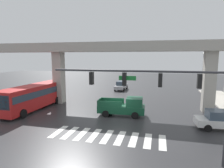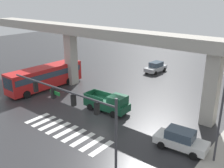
% 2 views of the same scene
% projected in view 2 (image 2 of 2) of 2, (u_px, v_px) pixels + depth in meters
% --- Properties ---
extents(ground_plane, '(120.00, 120.00, 0.00)m').
position_uv_depth(ground_plane, '(101.00, 114.00, 27.59)').
color(ground_plane, '#2D2D30').
extents(crosswalk_stripes, '(9.35, 2.80, 0.01)m').
position_uv_depth(crosswalk_stripes, '(66.00, 132.00, 23.94)').
color(crosswalk_stripes, silver).
rests_on(crosswalk_stripes, ground).
extents(elevated_overpass, '(51.51, 2.57, 8.35)m').
position_uv_depth(elevated_overpass, '(129.00, 41.00, 28.84)').
color(elevated_overpass, '#ADA89E').
rests_on(elevated_overpass, ground).
extents(pickup_truck, '(5.19, 2.28, 2.08)m').
position_uv_depth(pickup_truck, '(109.00, 103.00, 27.77)').
color(pickup_truck, '#14472D').
rests_on(pickup_truck, ground).
extents(city_bus, '(3.04, 10.87, 2.99)m').
position_uv_depth(city_bus, '(45.00, 76.00, 34.59)').
color(city_bus, red).
rests_on(city_bus, ground).
extents(sedan_silver, '(2.16, 4.40, 1.72)m').
position_uv_depth(sedan_silver, '(156.00, 67.00, 42.04)').
color(sedan_silver, '#A8AAAF').
rests_on(sedan_silver, ground).
extents(sedan_white, '(4.42, 2.21, 1.72)m').
position_uv_depth(sedan_white, '(181.00, 140.00, 21.03)').
color(sedan_white, silver).
rests_on(sedan_white, ground).
extents(traffic_signal_mast, '(10.89, 0.32, 6.20)m').
position_uv_depth(traffic_signal_mast, '(75.00, 106.00, 18.08)').
color(traffic_signal_mast, '#38383D').
rests_on(traffic_signal_mast, ground).
extents(street_lamp_near_corner, '(0.44, 0.70, 7.24)m').
position_uv_depth(street_lamp_near_corner, '(222.00, 108.00, 18.09)').
color(street_lamp_near_corner, '#38383D').
rests_on(street_lamp_near_corner, ground).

